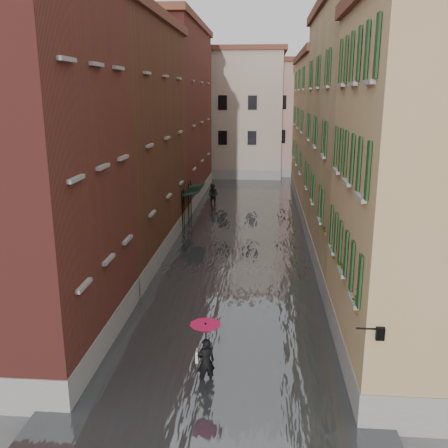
% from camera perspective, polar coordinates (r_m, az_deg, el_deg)
% --- Properties ---
extents(ground, '(120.00, 120.00, 0.00)m').
position_cam_1_polar(ground, '(20.00, 0.36, -11.73)').
color(ground, '#545456').
rests_on(ground, ground).
extents(floodwater, '(10.00, 60.00, 0.20)m').
position_cam_1_polar(floodwater, '(32.11, 2.11, -1.21)').
color(floodwater, '#4C5054').
rests_on(floodwater, ground).
extents(building_left_near, '(6.00, 8.00, 13.00)m').
position_cam_1_polar(building_left_near, '(18.07, -22.97, 5.91)').
color(building_left_near, maroon).
rests_on(building_left_near, ground).
extents(building_left_mid, '(6.00, 14.00, 12.50)m').
position_cam_1_polar(building_left_mid, '(28.24, -12.67, 8.97)').
color(building_left_mid, '#55301A').
rests_on(building_left_mid, ground).
extents(building_left_far, '(6.00, 16.00, 14.00)m').
position_cam_1_polar(building_left_far, '(42.72, -6.73, 12.06)').
color(building_left_far, maroon).
rests_on(building_left_far, ground).
extents(building_right_near, '(6.00, 8.00, 11.50)m').
position_cam_1_polar(building_right_near, '(17.13, 23.92, 2.83)').
color(building_right_near, tan).
rests_on(building_right_near, ground).
extents(building_right_mid, '(6.00, 14.00, 13.00)m').
position_cam_1_polar(building_right_mid, '(27.55, 16.73, 9.10)').
color(building_right_mid, tan).
rests_on(building_right_mid, ground).
extents(building_right_far, '(6.00, 16.00, 11.50)m').
position_cam_1_polar(building_right_far, '(42.35, 12.54, 10.10)').
color(building_right_far, tan).
rests_on(building_right_far, ground).
extents(building_end_cream, '(12.00, 9.00, 13.00)m').
position_cam_1_polar(building_end_cream, '(56.07, 0.24, 12.26)').
color(building_end_cream, '#B1A38C').
rests_on(building_end_cream, ground).
extents(building_end_pink, '(10.00, 9.00, 12.00)m').
position_cam_1_polar(building_end_pink, '(58.11, 9.47, 11.66)').
color(building_end_pink, tan).
rests_on(building_end_pink, ground).
extents(awning_near, '(1.09, 2.80, 2.80)m').
position_cam_1_polar(awning_near, '(33.66, -3.66, 3.65)').
color(awning_near, black).
rests_on(awning_near, ground).
extents(awning_far, '(1.09, 3.28, 2.80)m').
position_cam_1_polar(awning_far, '(34.51, -3.44, 3.95)').
color(awning_far, black).
rests_on(awning_far, ground).
extents(wall_lantern, '(0.71, 0.22, 0.35)m').
position_cam_1_polar(wall_lantern, '(13.58, 17.29, -11.76)').
color(wall_lantern, black).
rests_on(wall_lantern, ground).
extents(window_planters, '(0.59, 8.47, 0.84)m').
position_cam_1_polar(window_planters, '(18.08, 13.33, -3.06)').
color(window_planters, brown).
rests_on(window_planters, ground).
extents(pedestrian_main, '(0.97, 0.97, 2.06)m').
position_cam_1_polar(pedestrian_main, '(15.93, -2.12, -13.91)').
color(pedestrian_main, black).
rests_on(pedestrian_main, ground).
extents(pedestrian_far, '(1.06, 0.94, 1.83)m').
position_cam_1_polar(pedestrian_far, '(40.60, -1.26, 3.36)').
color(pedestrian_far, black).
rests_on(pedestrian_far, ground).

